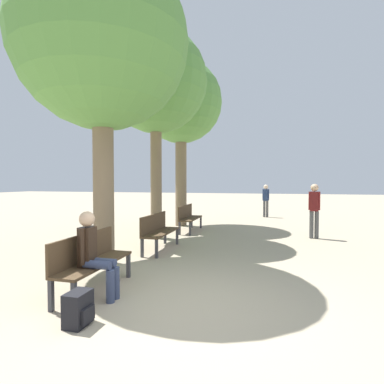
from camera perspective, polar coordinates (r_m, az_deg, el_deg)
name	(u,v)px	position (r m, az deg, el deg)	size (l,w,h in m)	color
ground_plane	(187,312)	(4.31, -0.94, -21.82)	(80.00, 80.00, 0.00)	tan
bench_row_0	(90,258)	(5.09, -18.82, -11.76)	(0.44, 1.65, 0.91)	#4C3823
bench_row_1	(158,229)	(7.69, -6.52, -7.00)	(0.44, 1.65, 0.91)	#4C3823
bench_row_2	(188,216)	(10.48, -0.69, -4.58)	(0.44, 1.65, 0.91)	#4C3823
tree_row_0	(102,44)	(7.12, -16.76, 25.34)	(3.58, 3.58, 6.40)	#7A664C
tree_row_1	(156,82)	(9.73, -6.92, 20.01)	(3.13, 3.13, 6.36)	#7A664C
tree_row_2	(181,104)	(12.16, -2.13, 16.48)	(3.20, 3.20, 6.44)	#7A664C
person_seated	(94,252)	(4.74, -18.11, -10.84)	(0.59, 0.34, 1.30)	#384260
backpack	(79,309)	(4.11, -20.79, -20.08)	(0.27, 0.33, 0.41)	black
pedestrian_near	(314,207)	(9.86, 22.27, -2.71)	(0.34, 0.24, 1.66)	#4C4C4C
pedestrian_mid	(266,199)	(15.01, 13.88, -1.21)	(0.32, 0.26, 1.59)	#4C4C4C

